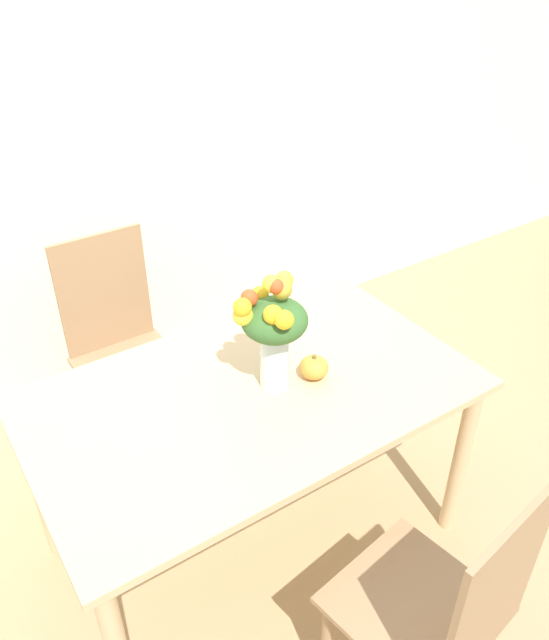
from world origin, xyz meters
TOP-DOWN VIEW (x-y plane):
  - ground_plane at (0.00, 0.00)m, footprint 12.00×12.00m
  - wall_back at (0.00, 1.36)m, footprint 8.00×0.06m
  - dining_table at (0.00, 0.00)m, footprint 1.48×0.89m
  - flower_vase at (0.07, -0.02)m, footprint 0.24×0.25m
  - pumpkin at (0.21, -0.06)m, footprint 0.10×0.10m
  - dining_chair_near_window at (-0.16, 0.82)m, footprint 0.43×0.43m
  - dining_chair_far_side at (0.09, -0.83)m, footprint 0.48×0.48m

SIDE VIEW (x-z plane):
  - ground_plane at x=0.00m, z-range 0.00..0.00m
  - dining_chair_near_window at x=-0.16m, z-range 0.01..1.01m
  - dining_chair_far_side at x=0.09m, z-range 0.01..1.01m
  - dining_table at x=0.00m, z-range 0.29..1.05m
  - pumpkin at x=0.21m, z-range 0.76..0.85m
  - flower_vase at x=0.07m, z-range 0.78..1.20m
  - wall_back at x=0.00m, z-range 0.00..2.70m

